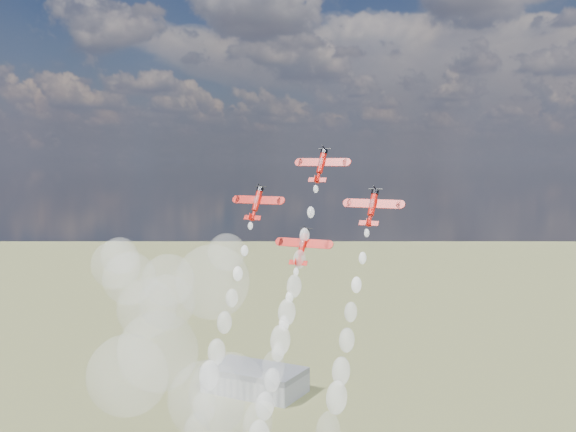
% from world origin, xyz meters
% --- Properties ---
extents(hangar, '(50.00, 28.00, 13.00)m').
position_xyz_m(hangar, '(-120.00, 180.00, 6.50)').
color(hangar, gray).
rests_on(hangar, ground).
extents(plane_lead, '(11.91, 6.20, 7.81)m').
position_xyz_m(plane_lead, '(-8.76, 22.34, 119.89)').
color(plane_lead, red).
rests_on(plane_lead, ground).
extents(plane_left, '(11.91, 6.20, 7.81)m').
position_xyz_m(plane_left, '(-22.84, 17.67, 111.21)').
color(plane_left, red).
rests_on(plane_left, ground).
extents(plane_right, '(11.91, 6.20, 7.81)m').
position_xyz_m(plane_right, '(5.32, 17.67, 111.21)').
color(plane_right, red).
rests_on(plane_right, ground).
extents(plane_slot, '(11.91, 6.20, 7.81)m').
position_xyz_m(plane_slot, '(-8.76, 13.00, 102.53)').
color(plane_slot, red).
rests_on(plane_slot, ground).
extents(smoke_trail_lead, '(5.18, 27.93, 47.96)m').
position_xyz_m(smoke_trail_lead, '(-9.09, 0.18, 78.81)').
color(smoke_trail_lead, white).
rests_on(smoke_trail_lead, plane_lead).
extents(smoke_trail_left, '(5.29, 27.89, 48.84)m').
position_xyz_m(smoke_trail_left, '(-22.58, -4.67, 70.07)').
color(smoke_trail_left, white).
rests_on(smoke_trail_left, plane_left).
extents(smoke_trail_right, '(5.24, 27.12, 47.73)m').
position_xyz_m(smoke_trail_right, '(5.27, -4.16, 70.33)').
color(smoke_trail_right, white).
rests_on(smoke_trail_right, plane_right).
extents(drifted_smoke_cloud, '(66.04, 39.97, 51.22)m').
position_xyz_m(drifted_smoke_cloud, '(-52.93, 23.89, 74.28)').
color(drifted_smoke_cloud, white).
rests_on(drifted_smoke_cloud, ground).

